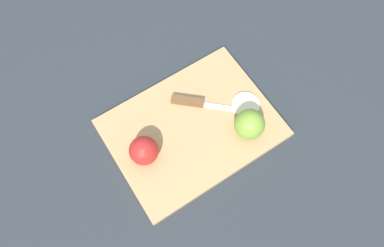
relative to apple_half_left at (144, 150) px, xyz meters
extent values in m
plane|color=#282D33|center=(0.12, 0.02, -0.05)|extent=(4.00, 4.00, 0.00)
cube|color=tan|center=(0.12, 0.02, -0.04)|extent=(0.43, 0.35, 0.02)
sphere|color=red|center=(0.00, 0.00, 0.00)|extent=(0.07, 0.07, 0.07)
cylinder|color=beige|center=(0.01, 0.00, 0.00)|extent=(0.02, 0.06, 0.06)
sphere|color=olive|center=(0.24, -0.04, 0.00)|extent=(0.07, 0.07, 0.07)
cylinder|color=beige|center=(0.24, -0.03, 0.00)|extent=(0.05, 0.05, 0.07)
cube|color=silver|center=(0.21, 0.04, -0.03)|extent=(0.07, 0.05, 0.00)
cube|color=brown|center=(0.14, 0.08, -0.02)|extent=(0.08, 0.06, 0.02)
cylinder|color=beige|center=(0.26, 0.02, -0.03)|extent=(0.07, 0.07, 0.01)
camera|label=1|loc=(-0.01, -0.28, 0.78)|focal=35.00mm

